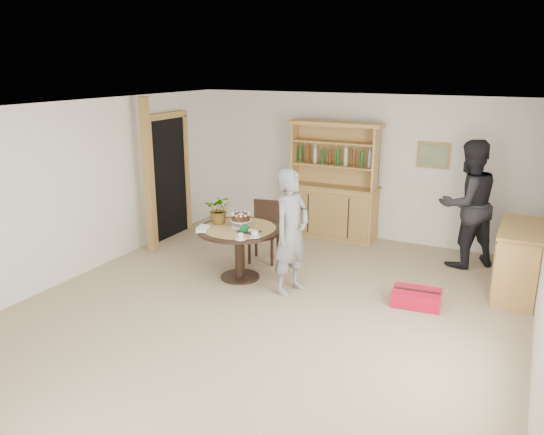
{
  "coord_description": "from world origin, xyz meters",
  "views": [
    {
      "loc": [
        2.76,
        -5.33,
        2.98
      ],
      "look_at": [
        -0.2,
        0.61,
        1.05
      ],
      "focal_mm": 35.0,
      "sensor_mm": 36.0,
      "label": 1
    }
  ],
  "objects_px": {
    "adult_person": "(468,204)",
    "teen_boy": "(291,232)",
    "hutch": "(334,199)",
    "dining_chair": "(265,227)",
    "dining_table": "(239,238)",
    "sideboard": "(518,261)",
    "red_suitcase": "(416,298)"
  },
  "relations": [
    {
      "from": "red_suitcase",
      "to": "hutch",
      "type": "bearing_deg",
      "value": 126.39
    },
    {
      "from": "dining_table",
      "to": "red_suitcase",
      "type": "relative_size",
      "value": 1.89
    },
    {
      "from": "sideboard",
      "to": "adult_person",
      "type": "xyz_separation_m",
      "value": [
        -0.78,
        0.81,
        0.49
      ]
    },
    {
      "from": "dining_table",
      "to": "sideboard",
      "type": "bearing_deg",
      "value": 17.96
    },
    {
      "from": "dining_table",
      "to": "red_suitcase",
      "type": "xyz_separation_m",
      "value": [
        2.48,
        0.22,
        -0.5
      ]
    },
    {
      "from": "dining_table",
      "to": "adult_person",
      "type": "bearing_deg",
      "value": 35.17
    },
    {
      "from": "hutch",
      "to": "red_suitcase",
      "type": "xyz_separation_m",
      "value": [
        1.94,
        -2.18,
        -0.59
      ]
    },
    {
      "from": "sideboard",
      "to": "dining_table",
      "type": "distance_m",
      "value": 3.76
    },
    {
      "from": "dining_table",
      "to": "teen_boy",
      "type": "distance_m",
      "value": 0.89
    },
    {
      "from": "teen_boy",
      "to": "adult_person",
      "type": "bearing_deg",
      "value": -29.14
    },
    {
      "from": "adult_person",
      "to": "red_suitcase",
      "type": "distance_m",
      "value": 1.98
    },
    {
      "from": "teen_boy",
      "to": "adult_person",
      "type": "distance_m",
      "value": 2.85
    },
    {
      "from": "adult_person",
      "to": "red_suitcase",
      "type": "height_order",
      "value": "adult_person"
    },
    {
      "from": "hutch",
      "to": "teen_boy",
      "type": "relative_size",
      "value": 1.21
    },
    {
      "from": "sideboard",
      "to": "red_suitcase",
      "type": "height_order",
      "value": "sideboard"
    },
    {
      "from": "hutch",
      "to": "dining_chair",
      "type": "height_order",
      "value": "hutch"
    },
    {
      "from": "dining_chair",
      "to": "teen_boy",
      "type": "bearing_deg",
      "value": -58.38
    },
    {
      "from": "hutch",
      "to": "dining_chair",
      "type": "bearing_deg",
      "value": -109.3
    },
    {
      "from": "adult_person",
      "to": "teen_boy",
      "type": "bearing_deg",
      "value": 3.7
    },
    {
      "from": "teen_boy",
      "to": "red_suitcase",
      "type": "bearing_deg",
      "value": -64.88
    },
    {
      "from": "sideboard",
      "to": "adult_person",
      "type": "bearing_deg",
      "value": 133.75
    },
    {
      "from": "sideboard",
      "to": "dining_chair",
      "type": "xyz_separation_m",
      "value": [
        -3.59,
        -0.33,
        0.06
      ]
    },
    {
      "from": "hutch",
      "to": "adult_person",
      "type": "relative_size",
      "value": 1.06
    },
    {
      "from": "sideboard",
      "to": "red_suitcase",
      "type": "bearing_deg",
      "value": -139.42
    },
    {
      "from": "hutch",
      "to": "dining_table",
      "type": "xyz_separation_m",
      "value": [
        -0.53,
        -2.4,
        -0.08
      ]
    },
    {
      "from": "hutch",
      "to": "sideboard",
      "type": "distance_m",
      "value": 3.29
    },
    {
      "from": "adult_person",
      "to": "sideboard",
      "type": "bearing_deg",
      "value": 90.68
    },
    {
      "from": "teen_boy",
      "to": "dining_table",
      "type": "bearing_deg",
      "value": 97.38
    },
    {
      "from": "dining_table",
      "to": "dining_chair",
      "type": "bearing_deg",
      "value": 91.09
    },
    {
      "from": "hutch",
      "to": "dining_chair",
      "type": "relative_size",
      "value": 2.16
    },
    {
      "from": "hutch",
      "to": "sideboard",
      "type": "relative_size",
      "value": 1.62
    },
    {
      "from": "sideboard",
      "to": "teen_boy",
      "type": "relative_size",
      "value": 0.75
    }
  ]
}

